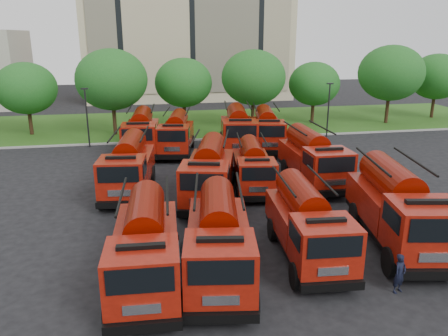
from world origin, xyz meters
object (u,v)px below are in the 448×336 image
(fire_truck_0, at_px, (146,246))
(fire_truck_5, at_px, (209,172))
(fire_truck_9, at_px, (176,134))
(firefighter_5, at_px, (327,193))
(fire_truck_1, at_px, (219,240))
(fire_truck_10, at_px, (238,129))
(firefighter_4, at_px, (160,235))
(firefighter_3, at_px, (413,272))
(fire_truck_2, at_px, (307,223))
(fire_truck_11, at_px, (266,129))
(fire_truck_4, at_px, (129,166))
(fire_truck_8, at_px, (141,132))
(fire_truck_7, at_px, (313,158))
(firefighter_0, at_px, (397,292))
(fire_truck_6, at_px, (253,167))
(fire_truck_3, at_px, (398,207))

(fire_truck_0, distance_m, fire_truck_5, 9.40)
(fire_truck_9, xyz_separation_m, firefighter_5, (8.35, -11.37, -1.62))
(fire_truck_1, height_order, fire_truck_5, fire_truck_5)
(fire_truck_0, xyz_separation_m, fire_truck_10, (7.95, 19.64, 0.16))
(fire_truck_9, relative_size, firefighter_4, 4.90)
(firefighter_3, bearing_deg, fire_truck_2, -29.33)
(fire_truck_1, xyz_separation_m, fire_truck_2, (4.06, 0.99, -0.06))
(fire_truck_1, bearing_deg, firefighter_4, 125.72)
(fire_truck_11, bearing_deg, fire_truck_1, -100.01)
(fire_truck_4, height_order, fire_truck_11, fire_truck_4)
(firefighter_3, bearing_deg, fire_truck_8, -64.06)
(fire_truck_0, bearing_deg, fire_truck_10, 71.06)
(fire_truck_5, bearing_deg, fire_truck_2, -53.53)
(fire_truck_5, relative_size, fire_truck_10, 0.97)
(fire_truck_7, relative_size, firefighter_5, 4.10)
(fire_truck_11, distance_m, firefighter_3, 20.89)
(firefighter_4, bearing_deg, fire_truck_9, -70.77)
(fire_truck_0, height_order, fire_truck_8, fire_truck_8)
(fire_truck_2, distance_m, fire_truck_5, 8.25)
(fire_truck_9, bearing_deg, firefighter_4, -87.56)
(fire_truck_7, bearing_deg, fire_truck_1, -126.88)
(fire_truck_5, relative_size, fire_truck_7, 1.04)
(fire_truck_0, height_order, firefighter_0, fire_truck_0)
(fire_truck_1, relative_size, fire_truck_7, 0.99)
(fire_truck_10, height_order, fire_truck_11, fire_truck_10)
(fire_truck_9, xyz_separation_m, fire_truck_11, (7.62, -0.07, 0.07))
(fire_truck_0, distance_m, firefighter_5, 14.05)
(fire_truck_0, height_order, fire_truck_2, fire_truck_0)
(firefighter_4, bearing_deg, fire_truck_2, 179.17)
(fire_truck_10, xyz_separation_m, firefighter_0, (1.38, -22.02, -1.79))
(firefighter_3, distance_m, firefighter_4, 11.52)
(fire_truck_1, distance_m, fire_truck_6, 10.70)
(fire_truck_1, height_order, fire_truck_6, fire_truck_1)
(fire_truck_8, xyz_separation_m, fire_truck_10, (7.97, -0.59, 0.06))
(fire_truck_9, bearing_deg, firefighter_0, -63.21)
(fire_truck_7, relative_size, firefighter_4, 5.00)
(fire_truck_0, bearing_deg, fire_truck_8, 93.16)
(fire_truck_6, distance_m, firefighter_5, 4.88)
(fire_truck_4, bearing_deg, fire_truck_8, 91.80)
(fire_truck_3, bearing_deg, firefighter_3, -93.52)
(fire_truck_6, height_order, firefighter_4, fire_truck_6)
(fire_truck_4, xyz_separation_m, fire_truck_6, (7.63, -0.84, -0.23))
(fire_truck_0, height_order, fire_truck_7, fire_truck_7)
(firefighter_3, bearing_deg, firefighter_5, -92.99)
(fire_truck_7, height_order, fire_truck_11, fire_truck_7)
(firefighter_3, bearing_deg, fire_truck_6, -70.90)
(fire_truck_11, bearing_deg, firefighter_4, -111.37)
(fire_truck_11, bearing_deg, fire_truck_9, -169.51)
(fire_truck_8, bearing_deg, fire_truck_5, -67.40)
(fire_truck_2, bearing_deg, firefighter_4, 156.58)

